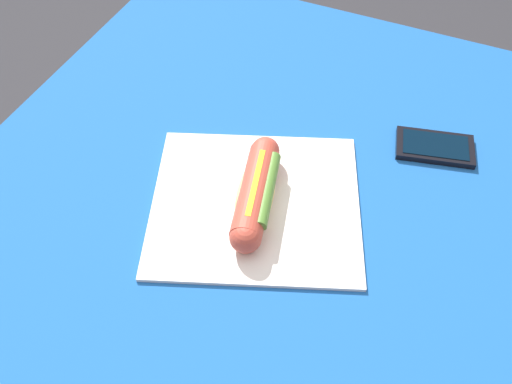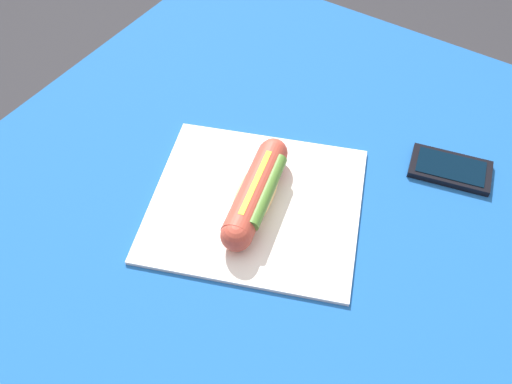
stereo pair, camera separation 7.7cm
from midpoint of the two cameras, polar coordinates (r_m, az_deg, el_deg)
name	(u,v)px [view 2 (the right image)]	position (r m, az deg, el deg)	size (l,w,h in m)	color
dining_table	(233,284)	(0.88, 0.15, -9.73)	(1.18, 0.90, 0.77)	brown
paper_wrapper	(256,204)	(0.79, 2.78, -1.40)	(0.27, 0.30, 0.01)	silver
hot_dog	(257,192)	(0.77, 2.92, -0.21)	(0.20, 0.09, 0.05)	#E5BC75
cell_phone	(450,169)	(0.90, 21.91, 2.09)	(0.09, 0.13, 0.01)	black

